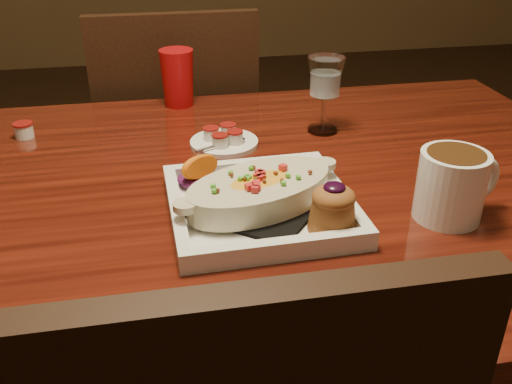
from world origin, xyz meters
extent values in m
cube|color=maroon|center=(0.00, 0.00, 0.73)|extent=(1.50, 0.90, 0.04)
cylinder|color=black|center=(0.67, 0.37, 0.35)|extent=(0.07, 0.07, 0.71)
cube|color=black|center=(0.00, 0.70, 0.45)|extent=(0.42, 0.42, 0.04)
cylinder|color=black|center=(0.17, 0.87, 0.23)|extent=(0.04, 0.04, 0.45)
cylinder|color=black|center=(-0.17, 0.87, 0.23)|extent=(0.04, 0.04, 0.45)
cylinder|color=black|center=(0.17, 0.53, 0.23)|extent=(0.04, 0.04, 0.45)
cylinder|color=black|center=(-0.17, 0.53, 0.23)|extent=(0.04, 0.04, 0.45)
cube|color=black|center=(0.00, 0.51, 0.70)|extent=(0.40, 0.03, 0.46)
cube|color=white|center=(0.08, -0.10, 0.76)|extent=(0.27, 0.27, 0.01)
cube|color=black|center=(0.08, -0.10, 0.77)|extent=(0.23, 0.23, 0.01)
ellipsoid|color=#FFA830|center=(0.08, -0.10, 0.79)|extent=(0.23, 0.17, 0.04)
ellipsoid|color=#5F1550|center=(0.00, -0.01, 0.77)|extent=(0.07, 0.07, 0.02)
cone|color=brown|center=(0.17, -0.18, 0.79)|extent=(0.07, 0.07, 0.05)
ellipsoid|color=brown|center=(0.17, -0.18, 0.81)|extent=(0.06, 0.06, 0.03)
ellipsoid|color=black|center=(0.17, -0.18, 0.83)|extent=(0.03, 0.03, 0.01)
cylinder|color=white|center=(0.35, -0.17, 0.80)|extent=(0.10, 0.10, 0.10)
cylinder|color=#3B2110|center=(0.35, -0.17, 0.84)|extent=(0.08, 0.08, 0.02)
torus|color=white|center=(0.40, -0.15, 0.80)|extent=(0.07, 0.03, 0.07)
cylinder|color=silver|center=(0.27, 0.19, 0.75)|extent=(0.06, 0.06, 0.01)
cylinder|color=silver|center=(0.27, 0.19, 0.79)|extent=(0.01, 0.01, 0.07)
cone|color=silver|center=(0.27, 0.19, 0.86)|extent=(0.07, 0.07, 0.08)
cylinder|color=white|center=(0.07, 0.16, 0.75)|extent=(0.13, 0.13, 0.01)
cylinder|color=silver|center=(0.04, 0.17, 0.77)|extent=(0.03, 0.03, 0.02)
cylinder|color=maroon|center=(0.04, 0.17, 0.78)|extent=(0.03, 0.03, 0.00)
cylinder|color=silver|center=(0.08, 0.18, 0.77)|extent=(0.03, 0.03, 0.02)
cylinder|color=maroon|center=(0.08, 0.18, 0.78)|extent=(0.03, 0.03, 0.00)
cylinder|color=silver|center=(0.09, 0.14, 0.77)|extent=(0.03, 0.03, 0.02)
cylinder|color=maroon|center=(0.09, 0.14, 0.78)|extent=(0.03, 0.03, 0.00)
cylinder|color=silver|center=(0.06, 0.13, 0.77)|extent=(0.03, 0.03, 0.02)
cylinder|color=maroon|center=(0.06, 0.13, 0.78)|extent=(0.03, 0.03, 0.00)
cylinder|color=silver|center=(-0.31, 0.27, 0.76)|extent=(0.04, 0.04, 0.03)
cylinder|color=maroon|center=(-0.31, 0.27, 0.78)|extent=(0.04, 0.04, 0.00)
cone|color=red|center=(0.00, 0.40, 0.81)|extent=(0.07, 0.07, 0.12)
camera|label=1|loc=(-0.06, -0.83, 1.19)|focal=40.00mm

